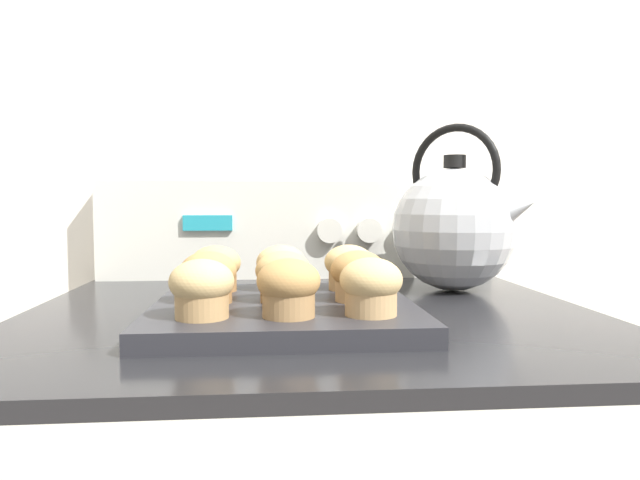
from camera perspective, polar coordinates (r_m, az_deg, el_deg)
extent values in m
cube|color=white|center=(1.11, -2.34, 10.95)|extent=(8.00, 0.05, 2.40)
cube|color=black|center=(0.76, -1.06, -7.47)|extent=(0.73, 0.66, 0.02)
cube|color=silver|center=(1.05, -2.18, 1.05)|extent=(0.72, 0.05, 0.18)
cube|color=teal|center=(1.02, -11.16, 1.69)|extent=(0.09, 0.01, 0.03)
cylinder|color=silver|center=(1.02, 0.94, 0.96)|extent=(0.04, 0.02, 0.04)
cylinder|color=silver|center=(1.03, 4.92, 0.97)|extent=(0.04, 0.02, 0.04)
cylinder|color=silver|center=(1.04, 8.81, 0.98)|extent=(0.04, 0.02, 0.04)
cylinder|color=silver|center=(1.06, 12.57, 0.99)|extent=(0.04, 0.02, 0.04)
cube|color=#28282D|center=(0.68, -3.59, -7.10)|extent=(0.30, 0.30, 0.02)
cylinder|color=tan|center=(0.60, -11.73, -6.26)|extent=(0.05, 0.05, 0.03)
ellipsoid|color=tan|center=(0.59, -11.76, -4.09)|extent=(0.07, 0.07, 0.05)
cylinder|color=#A37A4C|center=(0.59, -3.15, -6.28)|extent=(0.05, 0.05, 0.03)
ellipsoid|color=#B2844C|center=(0.59, -3.16, -4.09)|extent=(0.07, 0.07, 0.05)
cylinder|color=tan|center=(0.60, 5.11, -6.11)|extent=(0.05, 0.05, 0.03)
ellipsoid|color=tan|center=(0.60, 5.12, -3.96)|extent=(0.07, 0.07, 0.05)
cylinder|color=olive|center=(0.68, -11.08, -4.96)|extent=(0.05, 0.05, 0.03)
ellipsoid|color=#B2844C|center=(0.68, -11.10, -3.06)|extent=(0.07, 0.07, 0.05)
cylinder|color=olive|center=(0.68, -3.68, -4.96)|extent=(0.05, 0.05, 0.03)
ellipsoid|color=tan|center=(0.68, -3.69, -3.05)|extent=(0.07, 0.07, 0.05)
cylinder|color=tan|center=(0.69, 3.81, -4.88)|extent=(0.05, 0.05, 0.03)
ellipsoid|color=#B2844C|center=(0.68, 3.82, -2.98)|extent=(0.07, 0.07, 0.05)
cylinder|color=olive|center=(0.77, -10.36, -3.95)|extent=(0.05, 0.05, 0.03)
ellipsoid|color=tan|center=(0.77, -10.39, -2.26)|extent=(0.07, 0.07, 0.05)
cylinder|color=#A37A4C|center=(0.77, -3.91, -3.93)|extent=(0.05, 0.05, 0.03)
ellipsoid|color=tan|center=(0.76, -3.92, -2.23)|extent=(0.07, 0.07, 0.05)
cylinder|color=tan|center=(0.77, 2.89, -3.88)|extent=(0.05, 0.05, 0.03)
ellipsoid|color=tan|center=(0.77, 2.90, -2.19)|extent=(0.07, 0.07, 0.05)
sphere|color=#ADAFB5|center=(0.92, 13.21, 1.03)|extent=(0.19, 0.19, 0.19)
cylinder|color=black|center=(0.92, 13.32, 7.64)|extent=(0.03, 0.03, 0.02)
cone|color=#ADAFB5|center=(0.89, 18.47, 2.38)|extent=(0.10, 0.09, 0.08)
torus|color=black|center=(0.92, 13.30, 6.72)|extent=(0.12, 0.11, 0.15)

